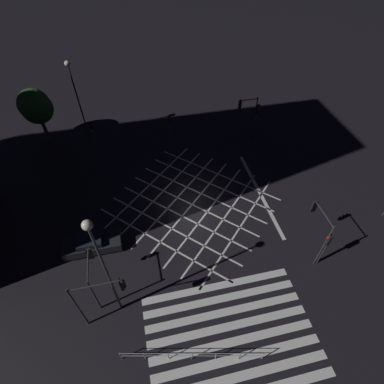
{
  "coord_description": "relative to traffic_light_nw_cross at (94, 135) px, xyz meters",
  "views": [
    {
      "loc": [
        -3.64,
        -16.24,
        19.06
      ],
      "look_at": [
        0.0,
        0.0,
        1.54
      ],
      "focal_mm": 28.0,
      "sensor_mm": 36.0,
      "label": 1
    }
  ],
  "objects": [
    {
      "name": "traffic_light_ne_cross",
      "position": [
        15.67,
        0.29,
        -0.32
      ],
      "size": [
        0.36,
        0.39,
        4.03
      ],
      "rotation": [
        0.0,
        0.0,
        -1.57
      ],
      "color": "#2D2D30",
      "rests_on": "ground_plane"
    },
    {
      "name": "traffic_light_median_north",
      "position": [
        7.04,
        0.71,
        -0.49
      ],
      "size": [
        0.36,
        0.39,
        3.78
      ],
      "rotation": [
        0.0,
        0.0,
        -1.57
      ],
      "color": "#2D2D30",
      "rests_on": "ground_plane"
    },
    {
      "name": "traffic_light_ne_main",
      "position": [
        14.82,
        0.97,
        0.02
      ],
      "size": [
        2.02,
        0.36,
        4.43
      ],
      "rotation": [
        0.0,
        0.0,
        3.14
      ],
      "color": "#2D2D30",
      "rests_on": "ground_plane"
    },
    {
      "name": "traffic_light_se_main",
      "position": [
        14.82,
        -14.65,
        -0.76
      ],
      "size": [
        0.39,
        0.36,
        3.41
      ],
      "rotation": [
        0.0,
        0.0,
        3.14
      ],
      "color": "#2D2D30",
      "rests_on": "ground_plane"
    },
    {
      "name": "traffic_light_sw_cross",
      "position": [
        -0.24,
        -13.25,
        -0.59
      ],
      "size": [
        0.36,
        2.49,
        3.56
      ],
      "rotation": [
        0.0,
        0.0,
        1.57
      ],
      "color": "#2D2D30",
      "rests_on": "ground_plane"
    },
    {
      "name": "waiting_car",
      "position": [
        -0.68,
        -9.8,
        -2.59
      ],
      "size": [
        4.16,
        1.8,
        1.28
      ],
      "color": "black",
      "rests_on": "ground_plane"
    },
    {
      "name": "pedestrian_railing",
      "position": [
        4.82,
        -18.76,
        -2.54
      ],
      "size": [
        7.85,
        1.8,
        1.05
      ],
      "rotation": [
        0.0,
        0.0,
        -0.22
      ],
      "color": "#9EA0A5",
      "rests_on": "ground_plane"
    },
    {
      "name": "street_lamp_west",
      "position": [
        1.05,
        -14.86,
        2.97
      ],
      "size": [
        0.5,
        0.5,
        8.95
      ],
      "color": "#2D2D30",
      "rests_on": "ground_plane"
    },
    {
      "name": "traffic_light_se_cross",
      "position": [
        14.71,
        -13.42,
        -0.01
      ],
      "size": [
        0.36,
        2.47,
        4.35
      ],
      "rotation": [
        0.0,
        0.0,
        1.57
      ],
      "color": "#2D2D30",
      "rests_on": "ground_plane"
    },
    {
      "name": "street_tree_far",
      "position": [
        -5.33,
        4.81,
        0.95
      ],
      "size": [
        2.99,
        2.99,
        5.66
      ],
      "color": "brown",
      "rests_on": "ground_plane"
    },
    {
      "name": "road_markings",
      "position": [
        7.67,
        -13.66,
        -3.2
      ],
      "size": [
        15.17,
        21.66,
        0.01
      ],
      "color": "silver",
      "rests_on": "ground_plane"
    },
    {
      "name": "street_tree_near",
      "position": [
        -5.25,
        4.99,
        0.43
      ],
      "size": [
        3.01,
        3.01,
        5.15
      ],
      "color": "brown",
      "rests_on": "ground_plane"
    },
    {
      "name": "traffic_light_sw_main",
      "position": [
        0.46,
        -15.41,
        0.19
      ],
      "size": [
        2.98,
        0.36,
        4.59
      ],
      "color": "#2D2D30",
      "rests_on": "ground_plane"
    },
    {
      "name": "traffic_light_nw_cross",
      "position": [
        0.0,
        0.0,
        0.0
      ],
      "size": [
        0.36,
        0.39,
        4.5
      ],
      "rotation": [
        0.0,
        0.0,
        -1.57
      ],
      "color": "#2D2D30",
      "rests_on": "ground_plane"
    },
    {
      "name": "ground_plane",
      "position": [
        7.4,
        -7.28,
        -3.2
      ],
      "size": [
        200.0,
        200.0,
        0.0
      ],
      "primitive_type": "plane",
      "color": "black"
    },
    {
      "name": "street_lamp_far",
      "position": [
        -1.19,
        4.46,
        2.48
      ],
      "size": [
        0.51,
        0.51,
        8.07
      ],
      "color": "#2D2D30",
      "rests_on": "ground_plane"
    }
  ]
}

